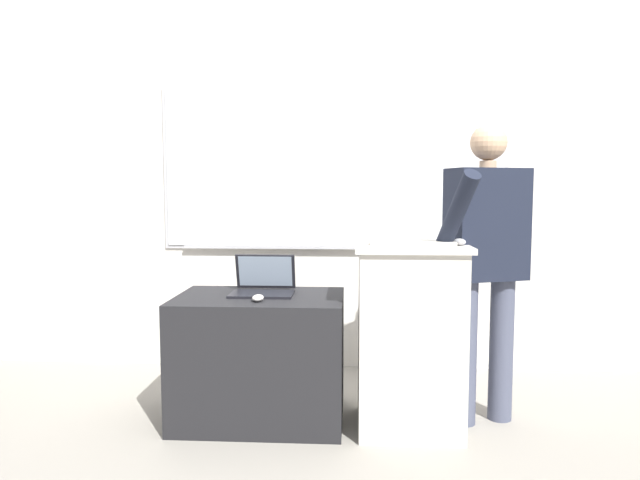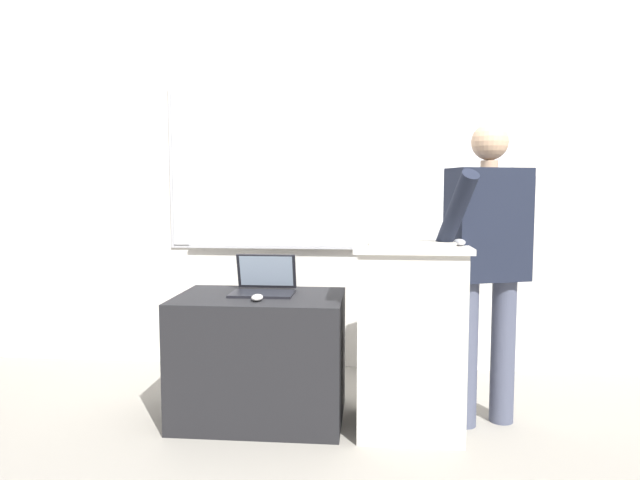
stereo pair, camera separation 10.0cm
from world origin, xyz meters
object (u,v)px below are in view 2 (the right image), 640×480
object	(u,v)px
person_presenter	(487,254)
computer_mouse_by_laptop	(257,298)
lectern_podium	(409,337)
computer_mouse_by_keyboard	(459,242)
laptop	(264,282)
wireless_keyboard	(411,243)
side_desk	(260,357)

from	to	relation	value
person_presenter	computer_mouse_by_laptop	distance (m)	1.24
lectern_podium	computer_mouse_by_keyboard	world-z (taller)	computer_mouse_by_keyboard
computer_mouse_by_keyboard	computer_mouse_by_laptop	bearing A→B (deg)	-179.29
laptop	computer_mouse_by_laptop	world-z (taller)	laptop
wireless_keyboard	lectern_podium	bearing A→B (deg)	91.17
side_desk	computer_mouse_by_laptop	world-z (taller)	computer_mouse_by_laptop
computer_mouse_by_laptop	computer_mouse_by_keyboard	size ratio (longest dim) A/B	1.00
lectern_podium	computer_mouse_by_laptop	xyz separation A→B (m)	(-0.80, -0.08, 0.21)
laptop	computer_mouse_by_laptop	size ratio (longest dim) A/B	3.46
computer_mouse_by_laptop	laptop	bearing A→B (deg)	91.39
lectern_podium	person_presenter	bearing A→B (deg)	12.89
person_presenter	computer_mouse_by_laptop	world-z (taller)	person_presenter
wireless_keyboard	laptop	bearing A→B (deg)	165.08
side_desk	laptop	bearing A→B (deg)	83.11
laptop	computer_mouse_by_keyboard	size ratio (longest dim) A/B	3.46
computer_mouse_by_laptop	computer_mouse_by_keyboard	distance (m)	1.08
person_presenter	side_desk	bearing A→B (deg)	162.89
laptop	lectern_podium	bearing A→B (deg)	-10.42
laptop	wireless_keyboard	xyz separation A→B (m)	(0.80, -0.21, 0.25)
lectern_podium	wireless_keyboard	bearing A→B (deg)	-88.83
laptop	computer_mouse_by_laptop	bearing A→B (deg)	-88.61
person_presenter	computer_mouse_by_keyboard	xyz separation A→B (m)	(-0.17, -0.17, 0.08)
wireless_keyboard	person_presenter	bearing A→B (deg)	21.38
laptop	wireless_keyboard	distance (m)	0.87
lectern_podium	computer_mouse_by_keyboard	size ratio (longest dim) A/B	9.94
side_desk	computer_mouse_by_keyboard	distance (m)	1.25
person_presenter	laptop	distance (m)	1.23
person_presenter	wireless_keyboard	bearing A→B (deg)	-177.14
person_presenter	computer_mouse_by_keyboard	size ratio (longest dim) A/B	16.23
side_desk	wireless_keyboard	bearing A→B (deg)	-9.13
side_desk	computer_mouse_by_keyboard	xyz separation A→B (m)	(1.05, -0.13, 0.66)
computer_mouse_by_laptop	wireless_keyboard	bearing A→B (deg)	1.20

